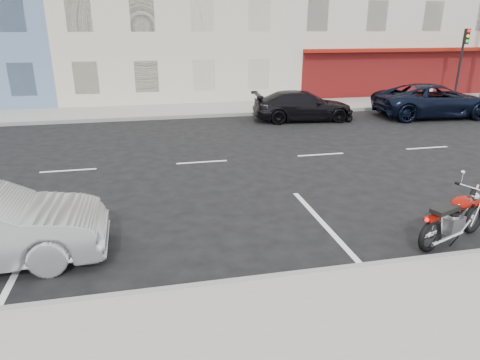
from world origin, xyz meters
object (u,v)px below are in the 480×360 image
at_px(fire_hydrant, 430,93).
at_px(motorcycle, 475,211).
at_px(car_far, 303,106).
at_px(traffic_light, 462,55).
at_px(suv_far, 434,101).

bearing_deg(fire_hydrant, motorcycle, -122.14).
height_order(motorcycle, car_far, car_far).
height_order(traffic_light, fire_hydrant, traffic_light).
relative_size(motorcycle, car_far, 0.44).
relative_size(traffic_light, suv_far, 0.69).
distance_m(traffic_light, motorcycle, 18.03).
relative_size(suv_far, car_far, 1.21).
bearing_deg(traffic_light, motorcycle, -126.49).
relative_size(traffic_light, fire_hydrant, 5.28).
bearing_deg(car_far, suv_far, -90.41).
bearing_deg(fire_hydrant, car_far, -160.64).
xyz_separation_m(traffic_light, car_far, (-10.16, -2.88, -1.89)).
height_order(traffic_light, suv_far, traffic_light).
height_order(traffic_light, car_far, traffic_light).
bearing_deg(traffic_light, fire_hydrant, 173.64).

